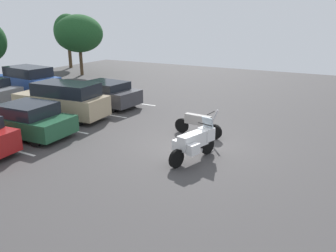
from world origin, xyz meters
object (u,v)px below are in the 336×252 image
Objects in this scene: motorcycle_touring at (195,142)px; motorcycle_second at (198,123)px; car_charcoal at (101,93)px; car_tan at (62,100)px; car_green at (26,120)px; car_far_blue at (28,81)px.

motorcycle_touring reaches higher than motorcycle_second.
car_tan is at bearing -179.68° from car_charcoal.
car_green is at bearing 98.14° from motorcycle_touring.
motorcycle_second is 13.25m from car_far_blue.
car_far_blue reaches higher than motorcycle_second.
car_green reaches higher than motorcycle_second.
motorcycle_second is at bearing -61.76° from car_green.
car_far_blue is at bearing 80.71° from motorcycle_second.
car_tan reaches higher than car_charcoal.
car_far_blue is (4.55, 14.02, 0.25)m from motorcycle_touring.
motorcycle_touring is 2.59m from motorcycle_second.
car_far_blue reaches higher than motorcycle_touring.
car_far_blue reaches higher than car_green.
motorcycle_touring is at bearing -81.86° from car_green.
motorcycle_touring is 1.02× the size of motorcycle_second.
motorcycle_second is at bearing -107.26° from car_charcoal.
car_charcoal reaches higher than motorcycle_second.
motorcycle_second is at bearing -99.29° from car_far_blue.
motorcycle_second is 0.46× the size of car_charcoal.
motorcycle_second is 0.52× the size of car_green.
car_far_blue is at bearing 90.60° from car_charcoal.
car_tan is at bearing -115.64° from car_far_blue.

